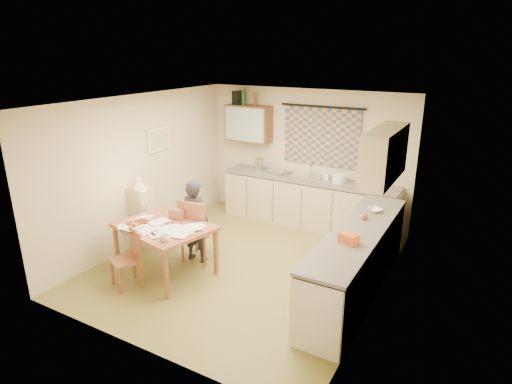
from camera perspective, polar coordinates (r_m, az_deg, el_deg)
The scene contains 44 objects.
floor at distance 6.73m, azimuth -1.40°, elevation -9.71°, with size 4.00×4.50×0.02m, color olive.
ceiling at distance 5.97m, azimuth -1.60°, elevation 12.13°, with size 4.00×4.50×0.02m, color white.
wall_back at distance 8.18m, azimuth 6.69°, elevation 4.80°, with size 4.00×0.02×2.50m, color beige.
wall_front at distance 4.58m, azimuth -16.27°, elevation -7.10°, with size 4.00×0.02×2.50m, color beige.
wall_left at distance 7.43m, azimuth -14.94°, elevation 2.88°, with size 0.02×4.50×2.50m, color beige.
wall_right at distance 5.53m, azimuth 16.70°, elevation -2.64°, with size 0.02×4.50×2.50m, color beige.
window_blind at distance 7.95m, azimuth 8.68°, elevation 7.27°, with size 1.45×0.03×1.05m, color #2E5379.
curtain_rod at distance 7.85m, azimuth 8.82°, elevation 11.19°, with size 0.04×0.04×1.60m, color black.
wall_cabinet at distance 8.42m, azimuth -0.97°, elevation 9.13°, with size 0.90×0.34×0.70m, color brown.
wall_cabinet_glass at distance 8.27m, azimuth -1.57°, elevation 8.97°, with size 0.84×0.02×0.64m, color #99B2A5.
upper_cabinet_right at distance 5.91m, azimuth 16.78°, elevation 4.80°, with size 0.34×1.30×0.70m, color tan.
framed_print at distance 7.58m, azimuth -12.91°, elevation 6.85°, with size 0.04×0.50×0.40m, color #EBE6C2.
print_canvas at distance 7.56m, azimuth -12.76°, elevation 6.84°, with size 0.01×0.42×0.32m, color beige.
counter_back at distance 8.06m, azimuth 6.90°, elevation -1.34°, with size 3.30×0.62×0.92m.
counter_right at distance 5.99m, azimuth 13.25°, elevation -9.06°, with size 0.62×2.95×0.92m.
stove at distance 4.99m, azimuth 9.12°, elevation -14.85°, with size 0.58×0.58×0.90m.
sink at distance 7.96m, azimuth 6.45°, elevation 1.66°, with size 0.55×0.45×0.10m, color silver.
tap at distance 8.05m, azimuth 7.29°, elevation 3.16°, with size 0.03×0.03×0.28m, color silver.
dish_rack at distance 8.15m, azimuth 3.08°, elevation 2.67°, with size 0.35×0.30×0.06m, color silver.
kettle at distance 8.31m, azimuth 0.48°, elevation 3.66°, with size 0.18×0.18×0.24m, color silver.
mixing_bowl at distance 7.70m, azimuth 11.03°, elevation 1.79°, with size 0.24×0.24×0.16m, color white.
soap_bottle at distance 7.82m, azimuth 9.41°, elevation 2.23°, with size 0.09×0.09×0.18m, color white.
bowl at distance 6.47m, azimuth 15.52°, elevation -2.34°, with size 0.27×0.27×0.05m, color white.
orange_bag at distance 5.37m, azimuth 12.26°, elevation -6.06°, with size 0.22×0.16×0.12m, color #D45C21.
fruit_orange at distance 6.14m, azimuth 14.23°, elevation -3.12°, with size 0.10×0.10×0.10m, color #D45C21.
speaker at distance 8.47m, azimuth -2.36°, elevation 12.46°, with size 0.16×0.20×0.26m, color black.
bottle_green at distance 8.41m, azimuth -1.70°, elevation 12.42°, with size 0.07×0.07×0.26m, color #195926.
bottle_brown at distance 8.28m, azimuth -0.13°, elevation 12.34°, with size 0.07×0.07×0.26m, color brown.
dining_table at distance 6.51m, azimuth -11.96°, elevation -7.34°, with size 1.52×1.27×0.75m.
chair_far at distance 6.80m, azimuth -7.58°, elevation -6.49°, with size 0.51×0.51×1.03m.
chair_near at distance 6.33m, azimuth -16.74°, elevation -9.80°, with size 0.49×0.49×0.82m.
person at distance 6.66m, azimuth -8.11°, elevation -3.83°, with size 0.49×0.33×1.32m, color black.
shelf_stand at distance 7.35m, azimuth -15.00°, elevation -3.25°, with size 0.32×0.30×1.05m, color tan.
lampshade at distance 7.15m, azimuth -15.42°, elevation 1.48°, with size 0.20×0.20×0.22m, color #EBE6C2.
letter_rack at distance 6.50m, azimuth -10.57°, elevation -2.93°, with size 0.22×0.10×0.16m, color brown.
mug at distance 5.83m, azimuth -12.16°, elevation -6.03°, with size 0.12×0.12×0.09m, color white.
magazine at distance 6.57m, azimuth -16.03°, elevation -3.77°, with size 0.25×0.31×0.03m, color maroon.
book at distance 6.64m, azimuth -14.89°, elevation -3.46°, with size 0.29×0.31×0.02m, color #D45C21.
orange_box at distance 6.41m, azimuth -15.82°, elevation -4.24°, with size 0.12×0.08×0.04m, color #D45C21.
eyeglasses at distance 6.05m, azimuth -13.52°, elevation -5.54°, with size 0.13×0.04×0.02m, color black.
candle_holder at distance 6.74m, azimuth -14.63°, elevation -2.37°, with size 0.06×0.06×0.18m, color silver.
candle at distance 6.68m, azimuth -14.86°, elevation -0.75°, with size 0.02×0.02×0.22m, color white.
candle_flame at distance 6.65m, azimuth -14.63°, elevation 0.30°, with size 0.02×0.02×0.02m, color #FFCC66.
papers at distance 6.23m, azimuth -12.17°, elevation -4.70°, with size 1.21×0.82×0.02m.
Camera 1 is at (3.06, -5.08, 3.17)m, focal length 30.00 mm.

